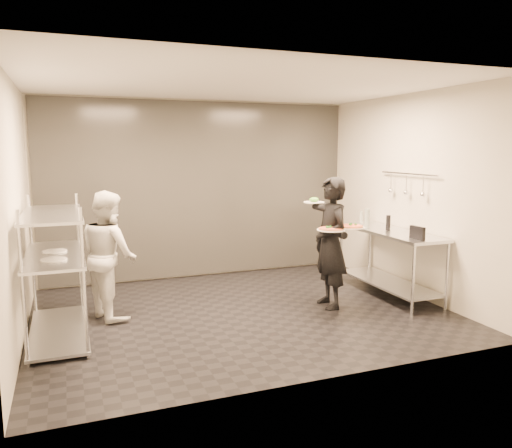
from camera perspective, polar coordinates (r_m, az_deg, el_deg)
name	(u,v)px	position (r m, az deg, el deg)	size (l,w,h in m)	color
room_shell	(215,194)	(7.20, -4.73, 3.46)	(5.00, 4.00, 2.80)	black
pass_rack	(55,267)	(5.85, -21.96, -4.60)	(0.60, 1.60, 1.50)	silver
prep_counter	(389,251)	(7.21, 14.99, -3.02)	(0.60, 1.80, 0.92)	silver
utensil_rail	(407,185)	(7.24, 16.87, 4.31)	(0.07, 1.20, 0.31)	silver
waiter	(331,243)	(6.48, 8.53, -2.15)	(0.62, 0.40, 1.69)	black
chef	(109,254)	(6.30, -16.43, -3.36)	(0.75, 0.59, 1.55)	silver
pizza_plate_near	(331,229)	(6.25, 8.59, -0.58)	(0.36, 0.36, 0.05)	white
pizza_plate_far	(351,227)	(6.37, 10.77, -0.29)	(0.35, 0.35, 0.05)	white
salad_plate	(314,201)	(6.66, 6.65, 2.65)	(0.28, 0.28, 0.07)	white
pos_monitor	(417,233)	(6.51, 17.96, -0.98)	(0.05, 0.24, 0.17)	black
bottle_green	(367,218)	(7.31, 12.57, 0.64)	(0.08, 0.08, 0.27)	gray
bottle_clear	(361,217)	(7.83, 11.94, 0.82)	(0.05, 0.05, 0.17)	gray
bottle_dark	(388,223)	(7.14, 14.87, 0.14)	(0.06, 0.06, 0.21)	black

